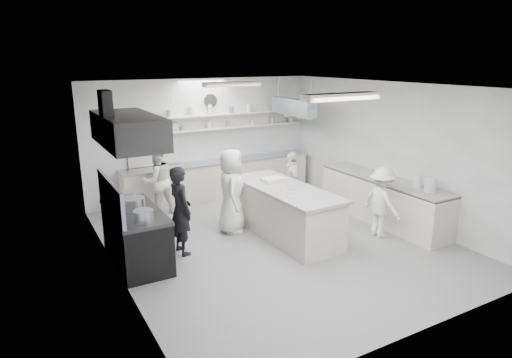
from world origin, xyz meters
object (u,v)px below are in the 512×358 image
prep_island (285,213)px  cook_back (157,181)px  cook_stove (181,210)px  back_counter (220,179)px  right_counter (382,200)px  stove (136,238)px

prep_island → cook_back: size_ratio=1.64×
prep_island → cook_stove: (-2.10, 0.23, 0.34)m
prep_island → back_counter: bearing=88.4°
back_counter → right_counter: right_counter is taller
cook_back → right_counter: bearing=135.6°
back_counter → cook_back: bearing=-162.6°
cook_back → prep_island: bearing=116.2°
prep_island → cook_stove: cook_stove is taller
cook_stove → cook_back: (0.26, 2.26, -0.02)m
right_counter → cook_stove: (-4.43, 0.57, 0.35)m
prep_island → cook_back: cook_back is taller
back_counter → cook_stove: cook_stove is taller
prep_island → stove: bearing=172.9°
prep_island → cook_stove: size_ratio=1.60×
right_counter → cook_back: 5.05m
stove → right_counter: right_counter is taller
back_counter → right_counter: size_ratio=1.52×
back_counter → right_counter: bearing=-55.3°
right_counter → stove: bearing=173.5°
back_counter → cook_stove: 3.53m
right_counter → cook_back: cook_back is taller
stove → back_counter: size_ratio=0.36×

